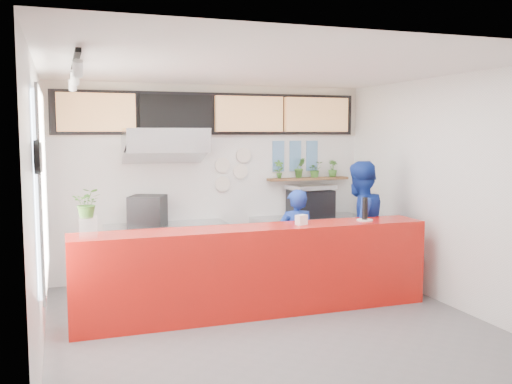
{
  "coord_description": "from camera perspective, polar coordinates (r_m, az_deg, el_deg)",
  "views": [
    {
      "loc": [
        -2.28,
        -6.18,
        2.27
      ],
      "look_at": [
        0.1,
        0.7,
        1.5
      ],
      "focal_mm": 40.0,
      "sensor_mm": 36.0,
      "label": 1
    }
  ],
  "objects": [
    {
      "name": "photo_frame_a",
      "position": [
        9.3,
        2.25,
        4.36
      ],
      "size": [
        0.2,
        0.02,
        0.25
      ],
      "primitive_type": "cube",
      "color": "#598CBF",
      "rests_on": "wall_back"
    },
    {
      "name": "staff_right",
      "position": [
        8.26,
        10.25,
        -3.4
      ],
      "size": [
        1.07,
        0.94,
        1.86
      ],
      "primitive_type": "imported",
      "rotation": [
        0.0,
        0.0,
        3.44
      ],
      "color": "navy",
      "rests_on": "ground"
    },
    {
      "name": "wall_back",
      "position": [
        9.01,
        -4.35,
        1.11
      ],
      "size": [
        5.0,
        0.0,
        5.0
      ],
      "primitive_type": "plane",
      "rotation": [
        1.57,
        0.0,
        0.0
      ],
      "color": "white",
      "rests_on": "ground"
    },
    {
      "name": "herb_shelf",
      "position": [
        9.45,
        5.24,
        1.33
      ],
      "size": [
        1.4,
        0.18,
        0.04
      ],
      "primitive_type": "cube",
      "color": "brown",
      "rests_on": "wall_back"
    },
    {
      "name": "basil_vase",
      "position": [
        6.54,
        -16.5,
        -1.07
      ],
      "size": [
        0.35,
        0.31,
        0.34
      ],
      "primitive_type": "imported",
      "rotation": [
        0.0,
        0.0,
        -0.18
      ],
      "color": "#396B25",
      "rests_on": "glass_vase"
    },
    {
      "name": "ceiling",
      "position": [
        6.63,
        1.19,
        12.36
      ],
      "size": [
        5.0,
        5.0,
        0.0
      ],
      "primitive_type": "plane",
      "rotation": [
        3.14,
        0.0,
        0.0
      ],
      "color": "silver"
    },
    {
      "name": "white_plate",
      "position": [
        7.68,
        10.82,
        -2.78
      ],
      "size": [
        0.26,
        0.26,
        0.02
      ],
      "primitive_type": "cylinder",
      "rotation": [
        0.0,
        0.0,
        0.23
      ],
      "color": "white",
      "rests_on": "service_counter"
    },
    {
      "name": "herb_a",
      "position": [
        9.24,
        2.31,
        2.3
      ],
      "size": [
        0.17,
        0.13,
        0.3
      ],
      "primitive_type": "imported",
      "rotation": [
        0.0,
        0.0,
        -0.12
      ],
      "color": "#396B25",
      "rests_on": "herb_shelf"
    },
    {
      "name": "photo_frame_f",
      "position": [
        9.55,
        5.6,
        2.88
      ],
      "size": [
        0.2,
        0.02,
        0.25
      ],
      "primitive_type": "cube",
      "color": "#598CBF",
      "rests_on": "wall_back"
    },
    {
      "name": "wall_clock_rim",
      "position": [
        5.29,
        -21.04,
        3.26
      ],
      "size": [
        0.05,
        0.3,
        0.3
      ],
      "primitive_type": "cylinder",
      "rotation": [
        0.0,
        1.57,
        0.0
      ],
      "color": "black",
      "rests_on": "wall_left"
    },
    {
      "name": "photo_frame_b",
      "position": [
        9.42,
        3.95,
        4.37
      ],
      "size": [
        0.2,
        0.02,
        0.25
      ],
      "primitive_type": "cube",
      "color": "#598CBF",
      "rests_on": "wall_back"
    },
    {
      "name": "menu_board_mid_left",
      "position": [
        8.73,
        -7.98,
        7.81
      ],
      "size": [
        1.1,
        0.1,
        0.55
      ],
      "primitive_type": "cube",
      "color": "black",
      "rests_on": "wall_back"
    },
    {
      "name": "service_counter",
      "position": [
        7.18,
        0.03,
        -7.83
      ],
      "size": [
        4.5,
        0.6,
        1.1
      ],
      "primitive_type": "cube",
      "color": "red",
      "rests_on": "ground"
    },
    {
      "name": "pepper_mill",
      "position": [
        7.66,
        10.84,
        -1.63
      ],
      "size": [
        0.08,
        0.08,
        0.3
      ],
      "primitive_type": "cylinder",
      "rotation": [
        0.0,
        0.0,
        -0.12
      ],
      "color": "black",
      "rests_on": "white_plate"
    },
    {
      "name": "staff_center",
      "position": [
        7.99,
        3.99,
        -5.02
      ],
      "size": [
        0.56,
        0.38,
        1.48
      ],
      "primitive_type": "imported",
      "rotation": [
        0.0,
        0.0,
        3.1
      ],
      "color": "navy",
      "rests_on": "ground"
    },
    {
      "name": "floor",
      "position": [
        6.97,
        1.13,
        -12.97
      ],
      "size": [
        5.0,
        5.0,
        0.0
      ],
      "primitive_type": "plane",
      "color": "slate",
      "rests_on": "ground"
    },
    {
      "name": "dec_plate_c",
      "position": [
        9.02,
        -3.37,
        0.81
      ],
      "size": [
        0.24,
        0.03,
        0.24
      ],
      "primitive_type": "cylinder",
      "rotation": [
        1.57,
        0.0,
        0.0
      ],
      "color": "silver",
      "rests_on": "wall_back"
    },
    {
      "name": "herb_b",
      "position": [
        9.38,
        4.41,
        2.43
      ],
      "size": [
        0.18,
        0.15,
        0.33
      ],
      "primitive_type": "imported",
      "rotation": [
        0.0,
        0.0,
        0.0
      ],
      "color": "#396B25",
      "rests_on": "herb_shelf"
    },
    {
      "name": "herb_c",
      "position": [
        9.49,
        5.93,
        2.27
      ],
      "size": [
        0.24,
        0.21,
        0.27
      ],
      "primitive_type": "imported",
      "rotation": [
        0.0,
        0.0,
        -0.0
      ],
      "color": "#396B25",
      "rests_on": "herb_shelf"
    },
    {
      "name": "right_bench",
      "position": [
        9.37,
        5.12,
        -5.19
      ],
      "size": [
        1.8,
        0.6,
        0.9
      ],
      "primitive_type": "cube",
      "color": "#B2B5BA",
      "rests_on": "ground"
    },
    {
      "name": "track_rail",
      "position": [
        6.22,
        -17.7,
        11.94
      ],
      "size": [
        0.05,
        2.4,
        0.04
      ],
      "primitive_type": "cube",
      "color": "black",
      "rests_on": "ceiling"
    },
    {
      "name": "menu_board_far_right",
      "position": [
        9.46,
        6.07,
        7.69
      ],
      "size": [
        1.1,
        0.1,
        0.55
      ],
      "primitive_type": "cube",
      "color": "tan",
      "rests_on": "wall_back"
    },
    {
      "name": "napkin_holder",
      "position": [
        7.23,
        4.56,
        -2.79
      ],
      "size": [
        0.17,
        0.14,
        0.13
      ],
      "primitive_type": "cube",
      "rotation": [
        0.0,
        0.0,
        0.38
      ],
      "color": "white",
      "rests_on": "service_counter"
    },
    {
      "name": "wall_clock_face",
      "position": [
        5.29,
        -20.72,
        3.28
      ],
      "size": [
        0.02,
        0.26,
        0.26
      ],
      "primitive_type": "cylinder",
      "rotation": [
        0.0,
        1.57,
        0.0
      ],
      "color": "white",
      "rests_on": "wall_left"
    },
    {
      "name": "cream_band",
      "position": [
        8.97,
        -4.39,
        8.12
      ],
      "size": [
        5.0,
        0.02,
        0.8
      ],
      "primitive_type": "cube",
      "color": "beige",
      "rests_on": "wall_back"
    },
    {
      "name": "window_frame",
      "position": [
        6.51,
        -20.5,
        0.64
      ],
      "size": [
        0.03,
        2.3,
        2.0
      ],
      "primitive_type": "cube",
      "color": "#B2B5BA",
      "rests_on": "wall_left"
    },
    {
      "name": "photo_frame_c",
      "position": [
        9.54,
        5.62,
        4.38
      ],
      "size": [
        0.2,
        0.02,
        0.25
      ],
      "primitive_type": "cube",
      "color": "#598CBF",
      "rests_on": "wall_back"
    },
    {
      "name": "photo_frame_d",
      "position": [
        9.31,
        2.24,
        2.82
      ],
      "size": [
        0.2,
        0.02,
        0.25
      ],
      "primitive_type": "cube",
      "color": "#598CBF",
      "rests_on": "wall_back"
    },
    {
      "name": "photo_frame_e",
      "position": [
        9.43,
        3.94,
        2.85
      ],
      "size": [
        0.2,
        0.02,
        0.25
      ],
      "primitive_type": "cube",
      "color": "#598CBF",
      "rests_on": "wall_back"
    },
    {
      "name": "espresso_machine",
      "position": [
        9.29,
        5.46,
        -1.13
      ],
      "size": [
        0.69,
        0.51,
        0.43
      ],
      "primitive_type": "cube",
      "rotation": [
        0.0,
        0.0,
        -0.03
      ],
      "color": "black",
      "rests_on": "right_bench"
    },
    {
      "name": "wall_left",
      "position": [
        6.23,
        -20.95,
        -1.45
      ],
      "size": [
        0.0,
        5.0,
        5.0
      ],
      "primitive_type": "plane",
      "rotation": [
        1.57,
        0.0,
        1.57
      ],
      "color": "white",
      "rests_on": "ground"
    },
    {
      "name": "glass_vase",
      "position": [
        6.58,
        -16.43,
        -3.36
      ],
      "size": [
        0.23,
        0.23,
        0.25
      ],
      "primitive_type": "cylinder",
      "rotation": [
        0.0,
        0.0,
        -0.15
      ],
      "color": "white",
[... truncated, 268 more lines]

